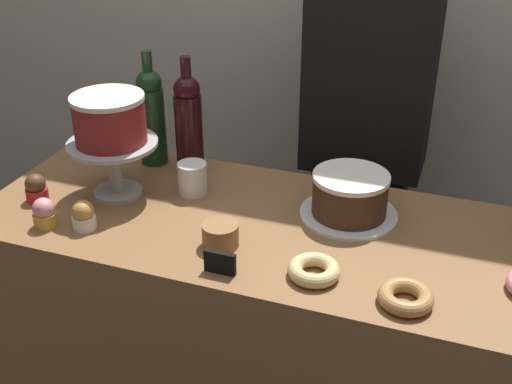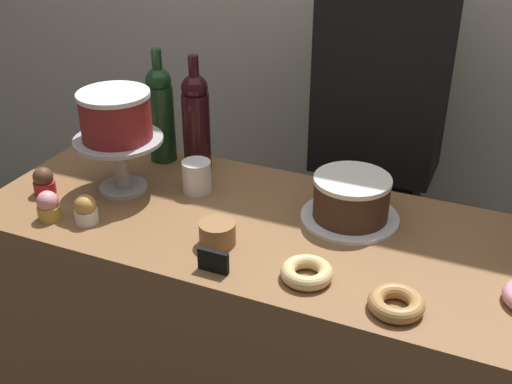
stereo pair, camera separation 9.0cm
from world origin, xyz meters
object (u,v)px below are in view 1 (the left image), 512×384
object	(u,v)px
price_sign_chalkboard	(220,263)
coffee_cup_ceramic	(192,178)
cupcake_strawberry	(44,213)
wine_bottle_dark_red	(189,122)
barista_figure	(362,166)
cake_stand_pedestal	(114,159)
white_layer_cake	(109,119)
donut_maple	(406,297)
cupcake_chocolate	(36,188)
donut_glazed	(314,270)
wine_bottle_green	(151,115)
cupcake_caramel	(84,216)
cookie_stack	(220,235)
chocolate_round_cake	(350,194)

from	to	relation	value
price_sign_chalkboard	coffee_cup_ceramic	xyz separation A→B (m)	(-0.20, 0.31, 0.02)
coffee_cup_ceramic	cupcake_strawberry	bearing A→B (deg)	-134.25
wine_bottle_dark_red	price_sign_chalkboard	world-z (taller)	wine_bottle_dark_red
wine_bottle_dark_red	barista_figure	world-z (taller)	barista_figure
cake_stand_pedestal	white_layer_cake	distance (m)	0.11
white_layer_cake	donut_maple	size ratio (longest dim) A/B	1.62
cupcake_chocolate	donut_glazed	world-z (taller)	cupcake_chocolate
wine_bottle_dark_red	cupcake_chocolate	world-z (taller)	wine_bottle_dark_red
cupcake_strawberry	barista_figure	xyz separation A→B (m)	(0.63, 0.73, -0.11)
cupcake_chocolate	donut_glazed	distance (m)	0.76
wine_bottle_green	barista_figure	xyz separation A→B (m)	(0.55, 0.33, -0.22)
donut_maple	cupcake_caramel	bearing A→B (deg)	177.72
cake_stand_pedestal	wine_bottle_green	size ratio (longest dim) A/B	0.70
white_layer_cake	price_sign_chalkboard	world-z (taller)	white_layer_cake
wine_bottle_dark_red	cookie_stack	distance (m)	0.42
chocolate_round_cake	cupcake_strawberry	xyz separation A→B (m)	(-0.67, -0.29, -0.03)
donut_maple	cookie_stack	world-z (taller)	cookie_stack
donut_maple	coffee_cup_ceramic	world-z (taller)	coffee_cup_ceramic
donut_glazed	price_sign_chalkboard	xyz separation A→B (m)	(-0.19, -0.05, 0.01)
wine_bottle_green	price_sign_chalkboard	distance (m)	0.60
white_layer_cake	donut_glazed	bearing A→B (deg)	-17.28
donut_maple	donut_glazed	size ratio (longest dim) A/B	1.00
wine_bottle_dark_red	donut_glazed	bearing A→B (deg)	-39.28
wine_bottle_green	cupcake_strawberry	size ratio (longest dim) A/B	4.38
cupcake_caramel	cupcake_chocolate	world-z (taller)	same
price_sign_chalkboard	wine_bottle_green	bearing A→B (deg)	131.11
wine_bottle_dark_red	cupcake_chocolate	distance (m)	0.43
wine_bottle_dark_red	cookie_stack	bearing A→B (deg)	-55.48
white_layer_cake	cupcake_strawberry	distance (m)	0.28
cake_stand_pedestal	price_sign_chalkboard	distance (m)	0.46
cupcake_strawberry	donut_maple	bearing A→B (deg)	-0.58
chocolate_round_cake	white_layer_cake	bearing A→B (deg)	-171.22
wine_bottle_green	donut_glazed	world-z (taller)	wine_bottle_green
white_layer_cake	price_sign_chalkboard	size ratio (longest dim) A/B	2.59
cake_stand_pedestal	barista_figure	bearing A→B (deg)	44.26
wine_bottle_dark_red	white_layer_cake	bearing A→B (deg)	-121.62
cupcake_caramel	coffee_cup_ceramic	world-z (taller)	coffee_cup_ceramic
donut_maple	barista_figure	size ratio (longest dim) A/B	0.07
wine_bottle_green	coffee_cup_ceramic	bearing A→B (deg)	-36.60
cookie_stack	cupcake_chocolate	bearing A→B (deg)	176.17
white_layer_cake	donut_glazed	xyz separation A→B (m)	(0.58, -0.18, -0.19)
price_sign_chalkboard	barista_figure	size ratio (longest dim) A/B	0.04
cake_stand_pedestal	coffee_cup_ceramic	xyz separation A→B (m)	(0.18, 0.07, -0.06)
cake_stand_pedestal	coffee_cup_ceramic	size ratio (longest dim) A/B	2.70
wine_bottle_green	donut_glazed	size ratio (longest dim) A/B	2.91
cupcake_chocolate	cookie_stack	size ratio (longest dim) A/B	0.88
cupcake_chocolate	cookie_stack	world-z (taller)	cupcake_chocolate
cupcake_caramel	barista_figure	world-z (taller)	barista_figure
chocolate_round_cake	cupcake_caramel	bearing A→B (deg)	-155.14
cake_stand_pedestal	white_layer_cake	xyz separation A→B (m)	(0.00, 0.00, 0.11)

